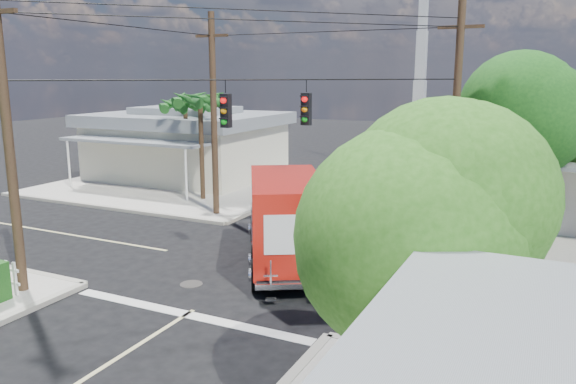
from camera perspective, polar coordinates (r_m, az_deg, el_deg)
The scene contains 12 objects.
ground at distance 19.14m, azimuth -2.63°, elevation -7.57°, with size 120.00×120.00×0.00m, color black.
sidewalk_nw at distance 33.69m, azimuth -10.13°, elevation 0.89°, with size 14.12×14.12×0.14m.
road_markings at distance 17.94m, azimuth -4.90°, elevation -8.95°, with size 32.00×32.00×0.01m.
building_nw at distance 35.28m, azimuth -10.23°, elevation 4.91°, with size 10.80×10.20×4.30m.
radio_tower at distance 36.77m, azimuth 13.25°, elevation 10.41°, with size 0.80×0.80×17.00m.
tree_ne_front at distance 22.71m, azimuth 22.32°, elevation 6.94°, with size 4.21×4.14×6.66m.
tree_se at distance 9.06m, azimuth 14.61°, elevation -3.35°, with size 3.67×3.54×5.62m.
palm_nw_front at distance 28.42m, azimuth -8.93°, elevation 9.04°, with size 3.01×3.08×5.59m.
palm_nw_back at distance 30.81m, azimuth -10.40°, elevation 8.51°, with size 3.01×3.08×5.19m.
utility_poles at distance 20.30m, azimuth -4.55°, elevation 7.04°, with size 12.00×10.68×9.00m.
vending_boxes at distance 22.87m, azimuth 19.66°, elevation -3.22°, with size 1.90×0.50×1.10m.
delivery_truck at distance 19.01m, azimuth -0.32°, elevation -2.71°, with size 5.39×7.28×3.11m.
Camera 1 is at (8.64, -15.85, 6.35)m, focal length 35.00 mm.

